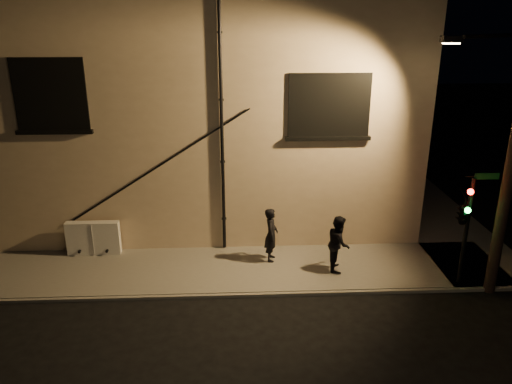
{
  "coord_description": "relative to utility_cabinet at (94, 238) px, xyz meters",
  "views": [
    {
      "loc": [
        -1.46,
        -12.6,
        7.73
      ],
      "look_at": [
        -0.77,
        1.8,
        2.55
      ],
      "focal_mm": 35.0,
      "sensor_mm": 36.0,
      "label": 1
    }
  ],
  "objects": [
    {
      "name": "ground",
      "position": [
        6.14,
        -2.7,
        -0.69
      ],
      "size": [
        90.0,
        90.0,
        0.0
      ],
      "primitive_type": "plane",
      "color": "black"
    },
    {
      "name": "sidewalk",
      "position": [
        7.36,
        1.69,
        -0.63
      ],
      "size": [
        21.0,
        16.0,
        0.12
      ],
      "color": "slate",
      "rests_on": "ground"
    },
    {
      "name": "building",
      "position": [
        3.14,
        6.29,
        3.71
      ],
      "size": [
        16.2,
        12.23,
        8.8
      ],
      "color": "beige",
      "rests_on": "ground"
    },
    {
      "name": "utility_cabinet",
      "position": [
        0.0,
        0.0,
        0.0
      ],
      "size": [
        1.74,
        0.29,
        1.14
      ],
      "primitive_type": "cube",
      "color": "silver",
      "rests_on": "sidewalk"
    },
    {
      "name": "pedestrian_a",
      "position": [
        5.87,
        -0.71,
        0.32
      ],
      "size": [
        0.52,
        0.71,
        1.79
      ],
      "primitive_type": "imported",
      "rotation": [
        0.0,
        0.0,
        1.42
      ],
      "color": "black",
      "rests_on": "sidewalk"
    },
    {
      "name": "pedestrian_b",
      "position": [
        7.92,
        -1.42,
        0.32
      ],
      "size": [
        0.8,
        0.96,
        1.78
      ],
      "primitive_type": "imported",
      "rotation": [
        0.0,
        0.0,
        1.41
      ],
      "color": "black",
      "rests_on": "sidewalk"
    },
    {
      "name": "traffic_signal",
      "position": [
        11.2,
        -2.51,
        1.73
      ],
      "size": [
        1.37,
        2.02,
        3.42
      ],
      "color": "black",
      "rests_on": "sidewalk"
    },
    {
      "name": "streetlamp_pole",
      "position": [
        12.09,
        -2.71,
        3.37
      ],
      "size": [
        2.05,
        1.4,
        7.72
      ],
      "color": "black",
      "rests_on": "ground"
    }
  ]
}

